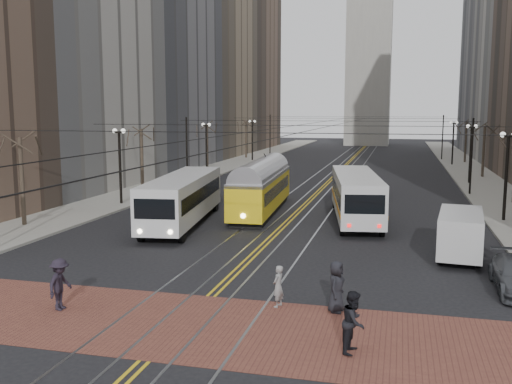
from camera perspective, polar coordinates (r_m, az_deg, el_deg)
The scene contains 20 objects.
ground at distance 23.67m, azimuth -3.77°, elevation -9.65°, with size 260.00×260.00×0.00m, color black.
sidewalk_left at distance 70.33m, azimuth -4.08°, elevation 2.29°, with size 5.00×140.00×0.15m, color gray.
sidewalk_right at distance 67.27m, azimuth 20.98°, elevation 1.51°, with size 5.00×140.00×0.15m, color gray.
crosswalk_band at distance 20.12m, azimuth -7.38°, elevation -12.96°, with size 25.00×6.00×0.01m, color brown.
streetcar_rails at distance 67.17m, azimuth 8.17°, elevation 1.90°, with size 4.80×130.00×0.02m, color gray.
centre_lines at distance 67.17m, azimuth 8.17°, elevation 1.90°, with size 0.42×130.00×0.01m, color gold.
building_left_mid at distance 75.48m, azimuth -11.84°, elevation 15.42°, with size 16.00×20.00×34.00m, color slate.
building_left_far at distance 112.95m, azimuth -2.67°, elevation 14.64°, with size 16.00×20.00×40.00m, color brown.
lamp_posts at distance 50.85m, azimuth 6.27°, elevation 3.11°, with size 27.60×57.20×5.60m.
street_trees at distance 57.27m, azimuth 7.18°, elevation 3.65°, with size 31.68×53.28×5.60m.
trolley_wires at distance 56.79m, azimuth 7.14°, elevation 4.60°, with size 25.96×120.00×6.60m.
transit_bus at distance 36.51m, azimuth -7.32°, elevation -0.85°, with size 2.60×12.47×3.12m, color silver.
streetcar at distance 40.63m, azimuth 0.55°, elevation 0.03°, with size 2.35×12.67×2.99m, color yellow.
rear_bus at distance 38.06m, azimuth 9.95°, elevation -0.54°, with size 2.59×11.92×3.11m, color silver.
cargo_van at distance 29.72m, azimuth 19.74°, elevation -4.14°, with size 2.00×5.19×2.29m, color silver.
sedan_grey at distance 49.32m, azimuth 11.68°, elevation 0.55°, with size 2.01×5.00×1.70m, color #3C3E44.
pedestrian_a at distance 20.98m, azimuth 8.03°, elevation -9.34°, with size 0.92×0.60×1.88m, color black.
pedestrian_b at distance 21.35m, azimuth 2.23°, elevation -9.40°, with size 0.57×0.37×1.57m, color gray.
pedestrian_c at distance 17.74m, azimuth 9.75°, elevation -12.68°, with size 0.92×0.72×1.89m, color black.
pedestrian_d at distance 22.18m, azimuth -19.01°, elevation -8.71°, with size 1.23×0.71×1.91m, color black.
Camera 1 is at (7.02, -21.41, 7.23)m, focal length 40.00 mm.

